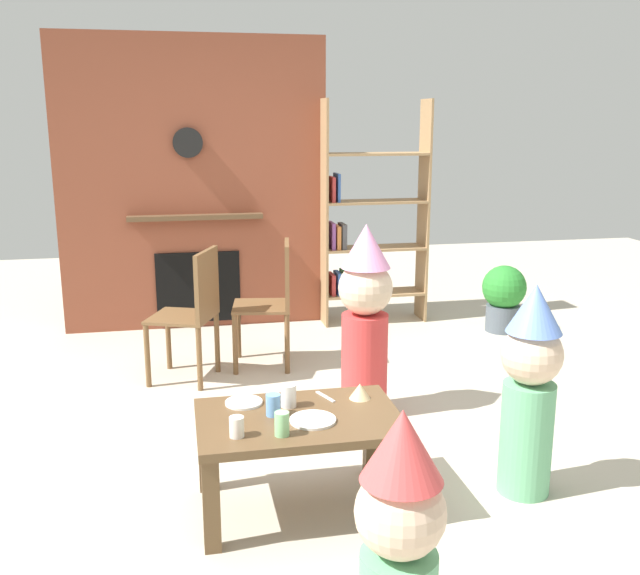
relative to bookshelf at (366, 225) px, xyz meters
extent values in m
plane|color=#BCB29E|center=(-0.96, -2.40, -0.85)|extent=(12.00, 12.00, 0.00)
cube|color=brown|center=(-1.43, 0.20, 0.35)|extent=(2.20, 0.18, 2.40)
cube|color=black|center=(-1.43, 0.10, -0.50)|extent=(0.70, 0.02, 0.60)
cube|color=brown|center=(-1.43, 0.06, 0.10)|extent=(1.10, 0.10, 0.04)
cylinder|color=black|center=(-1.47, 0.08, 0.70)|extent=(0.24, 0.04, 0.24)
cube|color=#9E7A51|center=(-0.37, 0.00, 0.10)|extent=(0.02, 0.28, 1.90)
cube|color=#9E7A51|center=(0.51, 0.00, 0.10)|extent=(0.02, 0.28, 1.90)
cube|color=#9E7A51|center=(0.07, 0.00, -0.60)|extent=(0.86, 0.28, 0.02)
cube|color=#9E7A51|center=(0.07, 0.00, -0.20)|extent=(0.86, 0.28, 0.02)
cube|color=#9E7A51|center=(0.07, 0.00, 0.20)|extent=(0.86, 0.28, 0.02)
cube|color=#9E7A51|center=(0.07, 0.00, 0.60)|extent=(0.86, 0.28, 0.02)
cube|color=#B23333|center=(-0.30, 0.00, -0.50)|extent=(0.03, 0.20, 0.18)
cube|color=#3359A5|center=(-0.25, 0.00, -0.49)|extent=(0.04, 0.20, 0.19)
cube|color=#3F8C4C|center=(-0.20, 0.00, -0.49)|extent=(0.03, 0.20, 0.21)
cube|color=gold|center=(-0.17, 0.00, -0.48)|extent=(0.03, 0.20, 0.22)
cube|color=#8C4C99|center=(-0.30, 0.00, -0.08)|extent=(0.03, 0.20, 0.22)
cube|color=#D87F3F|center=(-0.26, 0.00, -0.09)|extent=(0.03, 0.20, 0.20)
cube|color=#4C4C51|center=(-0.21, 0.00, -0.08)|extent=(0.04, 0.20, 0.21)
cube|color=#B23333|center=(-0.31, 0.00, 0.31)|extent=(0.03, 0.20, 0.21)
cube|color=#3359A5|center=(-0.26, 0.00, 0.33)|extent=(0.02, 0.20, 0.23)
cube|color=brown|center=(-1.09, -2.94, -0.42)|extent=(0.91, 0.60, 0.04)
cube|color=brown|center=(-1.50, -3.19, -0.65)|extent=(0.07, 0.07, 0.41)
cube|color=brown|center=(-0.69, -3.19, -0.65)|extent=(0.07, 0.07, 0.41)
cube|color=brown|center=(-1.50, -2.68, -0.65)|extent=(0.07, 0.07, 0.41)
cube|color=brown|center=(-0.69, -2.68, -0.65)|extent=(0.07, 0.07, 0.41)
cylinder|color=#669EE0|center=(-1.20, -2.91, -0.35)|extent=(0.07, 0.07, 0.10)
cylinder|color=#8CD18C|center=(-1.20, -3.12, -0.35)|extent=(0.06, 0.06, 0.10)
cylinder|color=silver|center=(-1.12, -2.82, -0.35)|extent=(0.07, 0.07, 0.11)
cylinder|color=silver|center=(-1.38, -3.09, -0.36)|extent=(0.06, 0.06, 0.09)
cylinder|color=white|center=(-1.32, -2.75, -0.39)|extent=(0.17, 0.17, 0.01)
cylinder|color=white|center=(-1.04, -3.00, -0.39)|extent=(0.20, 0.20, 0.01)
cone|color=#EAC68C|center=(-0.78, -2.79, -0.36)|extent=(0.10, 0.10, 0.07)
cube|color=silver|center=(-0.93, -2.75, -0.40)|extent=(0.07, 0.15, 0.01)
sphere|color=beige|center=(-1.00, -4.10, -0.20)|extent=(0.27, 0.27, 0.27)
cone|color=#EA4C4C|center=(-1.00, -4.10, 0.00)|extent=(0.24, 0.24, 0.21)
cylinder|color=#66B27F|center=(-0.02, -3.00, -0.58)|extent=(0.24, 0.24, 0.54)
sphere|color=beige|center=(-0.02, -3.00, -0.16)|extent=(0.28, 0.28, 0.28)
cone|color=#668CE5|center=(-0.02, -3.00, 0.06)|extent=(0.25, 0.25, 0.23)
cylinder|color=#D13838|center=(-0.53, -1.94, -0.54)|extent=(0.28, 0.28, 0.62)
sphere|color=beige|center=(-0.53, -1.94, -0.07)|extent=(0.32, 0.32, 0.32)
cone|color=pink|center=(-0.53, -1.94, 0.17)|extent=(0.29, 0.29, 0.26)
cube|color=brown|center=(-1.58, -1.15, -0.41)|extent=(0.52, 0.52, 0.02)
cube|color=brown|center=(-1.41, -1.21, -0.17)|extent=(0.18, 0.38, 0.45)
cylinder|color=brown|center=(-1.68, -0.91, -0.63)|extent=(0.04, 0.04, 0.43)
cylinder|color=brown|center=(-1.82, -1.25, -0.63)|extent=(0.04, 0.04, 0.43)
cylinder|color=brown|center=(-1.35, -1.05, -0.63)|extent=(0.04, 0.04, 0.43)
cylinder|color=brown|center=(-1.48, -1.38, -0.63)|extent=(0.04, 0.04, 0.43)
cube|color=brown|center=(-1.03, -0.97, -0.41)|extent=(0.46, 0.46, 0.02)
cube|color=brown|center=(-0.84, -1.00, -0.17)|extent=(0.09, 0.40, 0.45)
cylinder|color=brown|center=(-1.18, -0.77, -0.63)|extent=(0.04, 0.04, 0.43)
cylinder|color=brown|center=(-1.23, -1.12, -0.63)|extent=(0.04, 0.04, 0.43)
cylinder|color=brown|center=(-0.82, -0.82, -0.63)|extent=(0.04, 0.04, 0.43)
cylinder|color=brown|center=(-0.88, -1.18, -0.63)|extent=(0.04, 0.04, 0.43)
cylinder|color=#4C5660|center=(1.05, -0.52, -0.74)|extent=(0.28, 0.28, 0.22)
sphere|color=#2A812E|center=(1.05, -0.52, -0.47)|extent=(0.36, 0.36, 0.36)
camera|label=1|loc=(-1.59, -5.84, 0.88)|focal=39.99mm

